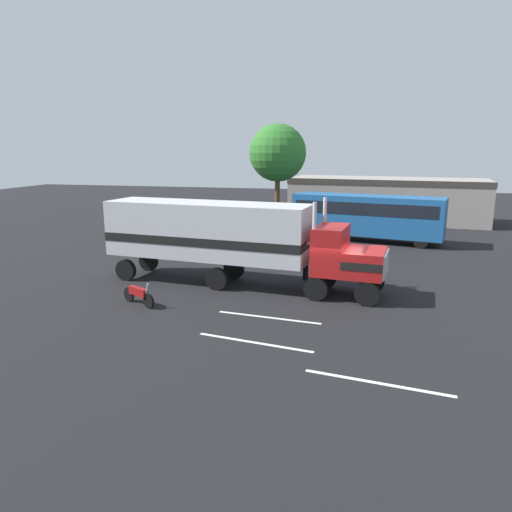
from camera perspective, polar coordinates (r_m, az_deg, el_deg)
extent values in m
plane|color=black|center=(22.85, 9.17, -4.80)|extent=(120.00, 120.00, 0.00)
cube|color=silver|center=(19.86, 1.52, -7.33)|extent=(4.39, 0.63, 0.01)
cube|color=silver|center=(17.43, -0.17, -10.26)|extent=(4.37, 0.86, 0.01)
cube|color=silver|center=(15.13, 14.24, -14.44)|extent=(4.37, 0.82, 0.01)
cube|color=#B21919|center=(22.48, 12.82, -0.76)|extent=(2.07, 2.68, 1.20)
cube|color=#B21919|center=(22.61, 8.86, 0.78)|extent=(1.67, 2.64, 2.20)
cube|color=silver|center=(22.39, 15.20, -0.94)|extent=(0.31, 2.10, 1.08)
cube|color=black|center=(22.46, 12.82, -0.61)|extent=(2.07, 2.72, 0.36)
cylinder|color=silver|center=(23.66, 8.12, 2.82)|extent=(0.18, 0.18, 3.40)
cylinder|color=silver|center=(21.54, 6.91, 1.88)|extent=(0.18, 0.18, 3.40)
cube|color=silver|center=(24.48, -5.85, 3.09)|extent=(10.72, 3.75, 2.80)
cube|color=black|center=(24.56, -5.83, 2.12)|extent=(10.73, 3.79, 0.44)
cylinder|color=silver|center=(24.06, 10.34, -1.60)|extent=(1.36, 0.78, 0.64)
cylinder|color=black|center=(23.79, 13.74, -2.93)|extent=(1.13, 0.42, 1.10)
cylinder|color=black|center=(21.68, 13.08, -4.42)|extent=(1.13, 0.42, 1.10)
cylinder|color=black|center=(24.11, 8.30, -2.48)|extent=(1.13, 0.42, 1.10)
cylinder|color=black|center=(22.04, 7.13, -3.90)|extent=(1.13, 0.42, 1.10)
cylinder|color=black|center=(25.52, -2.65, -1.51)|extent=(1.13, 0.42, 1.10)
cylinder|color=black|center=(23.57, -4.69, -2.74)|extent=(1.13, 0.42, 1.10)
cylinder|color=black|center=(27.90, -12.66, -0.58)|extent=(1.13, 0.42, 1.10)
cylinder|color=black|center=(26.13, -15.23, -1.62)|extent=(1.13, 0.42, 1.10)
cylinder|color=black|center=(25.33, 6.05, -2.00)|extent=(0.18, 0.18, 0.82)
cylinder|color=black|center=(25.41, 5.77, -1.95)|extent=(0.18, 0.18, 0.82)
cylinder|color=gray|center=(25.21, 5.94, -0.44)|extent=(0.34, 0.34, 0.58)
sphere|color=tan|center=(25.12, 5.97, 0.46)|extent=(0.23, 0.23, 0.23)
cube|color=black|center=(25.36, 6.20, -0.29)|extent=(0.30, 0.26, 0.36)
cube|color=#1E5999|center=(36.74, 13.06, 4.77)|extent=(11.29, 4.84, 2.90)
cube|color=black|center=(36.67, 13.10, 5.67)|extent=(10.65, 4.74, 0.90)
cylinder|color=black|center=(37.40, 19.47, 2.25)|extent=(1.04, 0.49, 1.00)
cylinder|color=black|center=(35.20, 19.04, 1.67)|extent=(1.04, 0.49, 1.00)
cylinder|color=black|center=(38.99, 8.02, 3.26)|extent=(1.04, 0.49, 1.00)
cylinder|color=black|center=(36.88, 6.94, 2.75)|extent=(1.04, 0.49, 1.00)
cube|color=maroon|center=(37.36, -7.15, 3.14)|extent=(4.64, 2.52, 0.70)
cube|color=#1E232D|center=(37.30, -7.48, 4.09)|extent=(2.35, 1.99, 0.55)
cylinder|color=black|center=(37.93, -4.69, 2.80)|extent=(0.67, 0.32, 0.64)
cylinder|color=black|center=(36.41, -5.04, 2.38)|extent=(0.67, 0.32, 0.64)
cylinder|color=black|center=(38.48, -9.11, 2.83)|extent=(0.67, 0.32, 0.64)
cylinder|color=black|center=(36.98, -9.64, 2.41)|extent=(0.67, 0.32, 0.64)
cylinder|color=black|center=(21.42, -12.67, -5.23)|extent=(0.63, 0.39, 0.66)
cylinder|color=black|center=(22.56, -14.88, -4.43)|extent=(0.63, 0.39, 0.66)
cube|color=maroon|center=(21.90, -13.84, -4.12)|extent=(1.09, 0.72, 0.36)
cylinder|color=silver|center=(21.37, -12.88, -4.02)|extent=(0.28, 0.19, 0.69)
cylinder|color=brown|center=(42.10, 2.55, 6.62)|extent=(0.44, 0.44, 4.72)
sphere|color=#2F762A|center=(41.87, 2.60, 12.17)|extent=(4.89, 4.89, 4.89)
cube|color=#9E938C|center=(47.84, 15.29, 6.51)|extent=(18.62, 7.97, 4.05)
cube|color=#3F3833|center=(47.70, 15.42, 8.62)|extent=(18.73, 8.08, 0.50)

